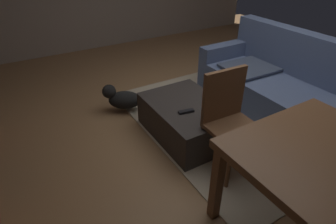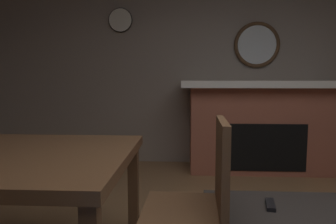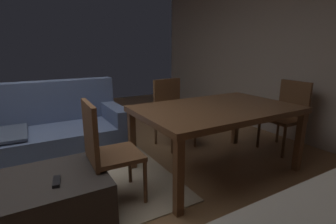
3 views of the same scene
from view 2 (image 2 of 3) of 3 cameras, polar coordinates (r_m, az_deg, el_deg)
name	(u,v)px [view 2 (image 2 of 3)]	position (r m, az deg, el deg)	size (l,w,h in m)	color
wall_back_fireplace_side	(229,64)	(4.24, 11.36, 8.88)	(7.35, 0.12, 2.71)	gray
fireplace	(260,125)	(3.98, 16.85, -2.42)	(1.97, 0.76, 1.13)	#9E5642
round_wall_mirror	(257,45)	(4.24, 16.36, 12.00)	(0.60, 0.05, 0.60)	#4C331E
tv_remote	(270,205)	(1.98, 18.66, -16.15)	(0.05, 0.16, 0.02)	black
dining_chair_west	(201,195)	(1.70, 6.24, -15.17)	(0.46, 0.46, 0.93)	brown
wall_clock	(120,20)	(4.27, -8.93, 16.68)	(0.33, 0.03, 0.33)	silver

